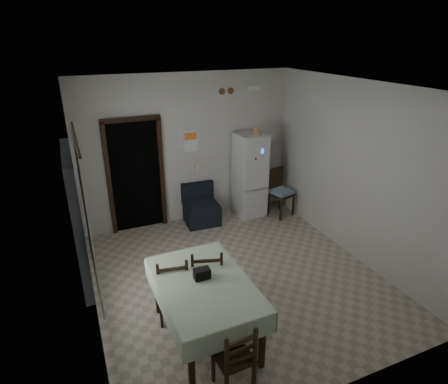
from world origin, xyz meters
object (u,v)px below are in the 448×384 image
object	(u,v)px
fridge	(250,175)
dining_chair_near_head	(233,356)
navy_seat	(202,205)
dining_chair_far_right	(206,278)
dining_table	(205,310)
corner_chair	(281,193)
dining_chair_far_left	(172,286)

from	to	relation	value
fridge	dining_chair_near_head	world-z (taller)	fridge
fridge	navy_seat	distance (m)	1.16
fridge	navy_seat	bearing A→B (deg)	176.84
fridge	dining_chair_far_right	size ratio (longest dim) A/B	1.74
fridge	dining_table	xyz separation A→B (m)	(-2.08, -2.92, -0.45)
navy_seat	dining_chair_near_head	distance (m)	3.85
fridge	corner_chair	world-z (taller)	fridge
corner_chair	dining_chair_far_left	xyz separation A→B (m)	(-2.91, -2.09, -0.02)
dining_chair_far_right	navy_seat	bearing A→B (deg)	-91.80
corner_chair	dining_table	bearing A→B (deg)	-150.93
corner_chair	dining_chair_near_head	world-z (taller)	corner_chair
fridge	corner_chair	xyz separation A→B (m)	(0.58, -0.31, -0.37)
fridge	dining_chair_far_right	world-z (taller)	fridge
dining_chair_far_left	dining_chair_near_head	distance (m)	1.35
navy_seat	corner_chair	bearing A→B (deg)	-7.06
dining_chair_far_left	dining_chair_far_right	distance (m)	0.47
dining_chair_far_left	navy_seat	bearing A→B (deg)	-109.37
corner_chair	dining_chair_near_head	xyz separation A→B (m)	(-2.64, -3.41, -0.06)
fridge	dining_chair_far_left	distance (m)	3.37
dining_chair_far_right	corner_chair	bearing A→B (deg)	-122.32
navy_seat	dining_chair_far_left	bearing A→B (deg)	-114.51
navy_seat	corner_chair	world-z (taller)	corner_chair
dining_chair_far_right	dining_chair_far_left	bearing A→B (deg)	11.67
dining_table	dining_chair_far_left	distance (m)	0.59
fridge	dining_chair_far_left	size ratio (longest dim) A/B	1.80
navy_seat	dining_table	bearing A→B (deg)	-105.72
fridge	dining_chair_far_right	xyz separation A→B (m)	(-1.87, -2.44, -0.37)
navy_seat	corner_chair	xyz separation A→B (m)	(1.64, -0.31, 0.10)
fridge	dining_chair_far_right	distance (m)	3.10
dining_table	dining_chair_near_head	world-z (taller)	dining_chair_near_head
dining_chair_far_right	dining_table	bearing A→B (deg)	83.43
fridge	dining_chair_near_head	bearing A→B (deg)	-122.12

